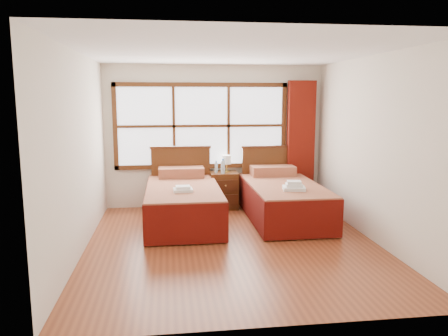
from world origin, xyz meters
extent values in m
plane|color=brown|center=(0.00, 0.00, 0.00)|extent=(4.50, 4.50, 0.00)
plane|color=white|center=(0.00, 0.00, 2.60)|extent=(4.50, 4.50, 0.00)
plane|color=silver|center=(0.00, 2.25, 1.30)|extent=(4.00, 0.00, 4.00)
plane|color=silver|center=(-2.00, 0.00, 1.30)|extent=(0.00, 4.50, 4.50)
plane|color=silver|center=(2.00, 0.00, 1.30)|extent=(0.00, 4.50, 4.50)
cube|color=white|center=(-0.25, 2.22, 1.50)|extent=(3.00, 0.02, 1.40)
cube|color=#4A2610|center=(-0.25, 2.20, 0.76)|extent=(3.16, 0.06, 0.08)
cube|color=#4A2610|center=(-0.25, 2.20, 2.24)|extent=(3.16, 0.06, 0.08)
cube|color=#4A2610|center=(-1.79, 2.20, 1.50)|extent=(0.08, 0.06, 1.56)
cube|color=#4A2610|center=(1.29, 2.20, 1.50)|extent=(0.08, 0.06, 1.56)
cube|color=#4A2610|center=(-0.75, 2.20, 1.50)|extent=(0.05, 0.05, 1.40)
cube|color=#4A2610|center=(0.25, 2.20, 1.50)|extent=(0.05, 0.05, 1.40)
cube|color=#4A2610|center=(-0.25, 2.20, 1.50)|extent=(3.00, 0.05, 0.05)
cube|color=maroon|center=(1.60, 2.11, 1.17)|extent=(0.50, 0.16, 2.30)
cube|color=#421E0D|center=(-0.64, 1.13, 0.17)|extent=(1.02, 2.04, 0.33)
cube|color=maroon|center=(-0.64, 1.13, 0.47)|extent=(1.14, 2.26, 0.28)
cube|color=#61100A|center=(-1.21, 1.13, 0.30)|extent=(0.03, 2.26, 0.57)
cube|color=#61100A|center=(-0.07, 1.13, 0.30)|extent=(0.03, 2.26, 0.57)
cube|color=#61100A|center=(-0.64, 0.01, 0.30)|extent=(1.14, 0.03, 0.57)
cube|color=maroon|center=(-0.64, 1.95, 0.70)|extent=(0.80, 0.47, 0.18)
cube|color=#4A2610|center=(-0.64, 2.14, 0.55)|extent=(1.07, 0.06, 1.11)
cube|color=#421E0D|center=(-0.64, 2.14, 1.12)|extent=(1.11, 0.08, 0.04)
cube|color=#421E0D|center=(1.03, 1.13, 0.16)|extent=(1.01, 2.02, 0.33)
cube|color=maroon|center=(1.03, 1.13, 0.47)|extent=(1.13, 2.24, 0.27)
cube|color=#61100A|center=(0.46, 1.13, 0.30)|extent=(0.03, 2.24, 0.56)
cube|color=#61100A|center=(1.59, 1.13, 0.30)|extent=(0.03, 2.24, 0.56)
cube|color=#61100A|center=(1.03, 0.02, 0.30)|extent=(1.13, 0.03, 0.56)
cube|color=maroon|center=(1.03, 1.94, 0.69)|extent=(0.79, 0.46, 0.18)
cube|color=#4A2610|center=(1.03, 2.14, 0.55)|extent=(1.05, 0.06, 1.10)
cube|color=#421E0D|center=(1.03, 2.14, 1.11)|extent=(1.10, 0.08, 0.04)
cube|color=#4A2610|center=(0.13, 2.00, 0.33)|extent=(0.50, 0.44, 0.67)
cube|color=#421E0D|center=(0.13, 1.77, 0.20)|extent=(0.44, 0.02, 0.20)
cube|color=#421E0D|center=(0.13, 1.77, 0.47)|extent=(0.44, 0.02, 0.20)
sphere|color=#A17536|center=(0.13, 1.75, 0.20)|extent=(0.03, 0.03, 0.03)
sphere|color=#A17536|center=(0.13, 1.75, 0.47)|extent=(0.03, 0.03, 0.03)
cube|color=white|center=(-0.65, 0.72, 0.63)|extent=(0.29, 0.26, 0.04)
cube|color=white|center=(-0.65, 0.72, 0.67)|extent=(0.22, 0.20, 0.04)
cube|color=white|center=(1.05, 0.64, 0.63)|extent=(0.38, 0.35, 0.05)
cube|color=white|center=(1.05, 0.64, 0.68)|extent=(0.29, 0.26, 0.05)
cube|color=white|center=(1.05, 0.64, 0.72)|extent=(0.24, 0.21, 0.04)
cylinder|color=gold|center=(0.19, 2.02, 0.67)|extent=(0.10, 0.10, 0.02)
cylinder|color=gold|center=(0.19, 2.02, 0.75)|extent=(0.02, 0.02, 0.13)
cylinder|color=silver|center=(0.19, 2.02, 0.90)|extent=(0.16, 0.16, 0.16)
cylinder|color=#A2C2D1|center=(-0.01, 1.95, 0.76)|extent=(0.06, 0.06, 0.20)
cylinder|color=blue|center=(-0.01, 1.95, 0.88)|extent=(0.03, 0.03, 0.03)
cylinder|color=#A2C2D1|center=(0.11, 1.88, 0.78)|extent=(0.07, 0.07, 0.24)
cylinder|color=blue|center=(0.11, 1.88, 0.92)|extent=(0.03, 0.03, 0.03)
camera|label=1|loc=(-0.86, -5.76, 2.02)|focal=35.00mm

